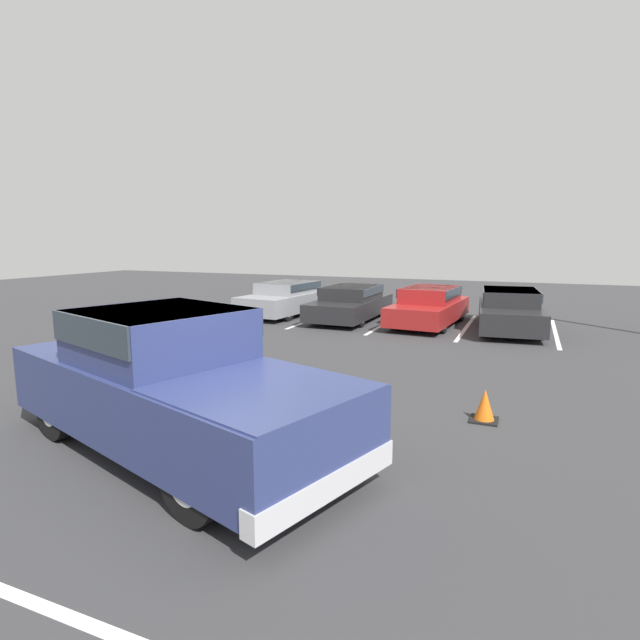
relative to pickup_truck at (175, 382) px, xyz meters
The scene contains 13 objects.
ground_plane 0.97m from the pickup_truck, 83.13° to the left, with size 60.00×60.00×0.00m, color #38383A.
stall_stripe_a 12.60m from the pickup_truck, 115.20° to the left, with size 0.12×5.28×0.01m, color white.
stall_stripe_b 11.73m from the pickup_truck, 103.55° to the left, with size 0.12×5.28×0.01m, color white.
stall_stripe_c 11.41m from the pickup_truck, 90.66° to the left, with size 0.12×5.28×0.01m, color white.
stall_stripe_d 11.67m from the pickup_truck, 77.70° to the left, with size 0.12×5.28×0.01m, color white.
stall_stripe_e 12.49m from the pickup_truck, 65.88° to the left, with size 0.12×5.28×0.01m, color white.
pickup_truck is the anchor object (origin of this frame).
parked_sedan_a 12.24m from the pickup_truck, 109.55° to the left, with size 2.20×4.48×1.22m.
parked_sedan_b 11.44m from the pickup_truck, 97.46° to the left, with size 1.87×4.49×1.19m.
parked_sedan_c 11.41m from the pickup_truck, 83.65° to the left, with size 2.09×4.54×1.25m.
parked_sedan_d 11.99m from the pickup_truck, 71.81° to the left, with size 2.21×4.86×1.26m.
traffic_cone 4.67m from the pickup_truck, 36.17° to the left, with size 0.42×0.42×0.51m.
wheel_stop_curb 14.98m from the pickup_truck, 100.75° to the left, with size 1.97×0.20×0.14m, color #B7B2A8.
Camera 1 is at (4.21, -5.40, 2.81)m, focal length 28.00 mm.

